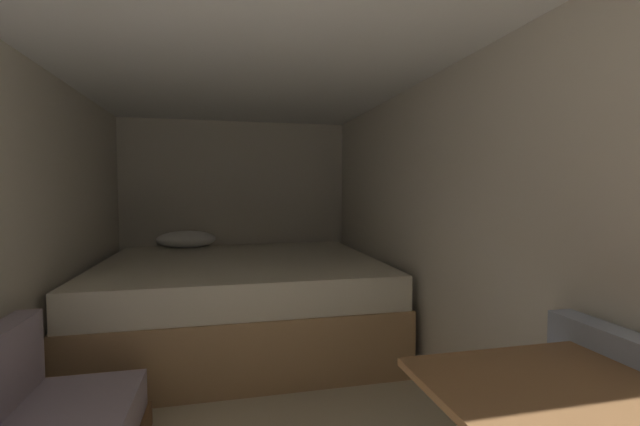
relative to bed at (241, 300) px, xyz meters
name	(u,v)px	position (x,y,z in m)	size (l,w,h in m)	color
ground_plane	(251,424)	(0.00, -1.30, -0.36)	(6.68, 6.68, 0.00)	beige
wall_back	(237,215)	(0.00, 1.06, 0.66)	(2.48, 0.05, 2.04)	beige
wall_right	(452,236)	(1.22, -1.30, 0.66)	(0.05, 4.68, 2.04)	beige
ceiling_slab	(248,45)	(0.00, -1.30, 1.70)	(2.48, 4.68, 0.05)	white
bed	(241,300)	(0.00, 0.00, 0.00)	(2.26, 1.99, 0.89)	tan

